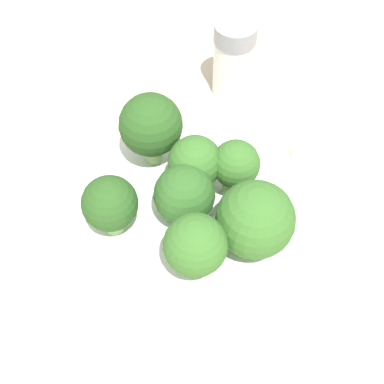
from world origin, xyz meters
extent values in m
plane|color=beige|center=(0.00, 0.00, 0.00)|extent=(3.00, 3.00, 0.00)
cylinder|color=white|center=(0.00, 0.00, 0.02)|extent=(0.21, 0.21, 0.03)
cylinder|color=#7A9E5B|center=(-0.01, 0.00, 0.04)|extent=(0.02, 0.02, 0.02)
sphere|color=#2D5B23|center=(-0.01, 0.00, 0.06)|extent=(0.04, 0.04, 0.04)
cylinder|color=#7A9E5B|center=(-0.04, 0.05, 0.05)|extent=(0.01, 0.01, 0.03)
sphere|color=#28511E|center=(-0.04, 0.05, 0.07)|extent=(0.05, 0.05, 0.05)
cylinder|color=#8EB770|center=(-0.06, -0.01, 0.05)|extent=(0.02, 0.02, 0.02)
sphere|color=#28511E|center=(-0.06, -0.01, 0.06)|extent=(0.04, 0.04, 0.04)
cylinder|color=#84AD66|center=(0.01, -0.05, 0.05)|extent=(0.02, 0.02, 0.03)
sphere|color=#386B28|center=(0.01, -0.05, 0.07)|extent=(0.04, 0.04, 0.04)
cylinder|color=#84AD66|center=(0.00, 0.03, 0.05)|extent=(0.01, 0.01, 0.03)
sphere|color=#386B28|center=(0.00, 0.03, 0.07)|extent=(0.04, 0.04, 0.04)
cylinder|color=#7A9E5B|center=(0.05, -0.02, 0.05)|extent=(0.02, 0.02, 0.02)
sphere|color=#386B28|center=(0.05, -0.02, 0.07)|extent=(0.06, 0.06, 0.06)
cylinder|color=#7A9E5B|center=(0.03, 0.03, 0.05)|extent=(0.03, 0.03, 0.03)
sphere|color=#386B28|center=(0.03, 0.03, 0.07)|extent=(0.04, 0.04, 0.04)
cylinder|color=silver|center=(0.02, 0.18, 0.03)|extent=(0.04, 0.04, 0.06)
cylinder|color=gray|center=(0.02, 0.18, 0.07)|extent=(0.04, 0.04, 0.02)
cube|color=tan|center=(0.08, 0.10, 0.00)|extent=(0.01, 0.01, 0.01)
camera|label=1|loc=(0.02, -0.22, 0.37)|focal=50.00mm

